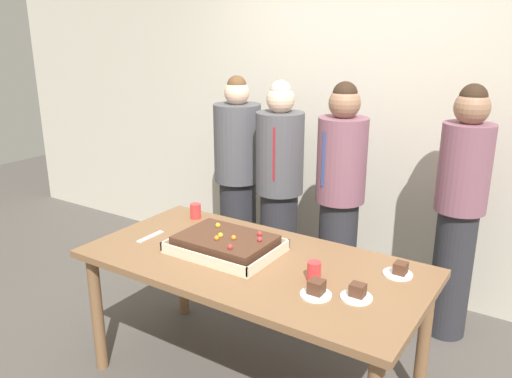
{
  "coord_description": "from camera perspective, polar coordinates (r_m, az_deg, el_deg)",
  "views": [
    {
      "loc": [
        1.4,
        -2.12,
        1.98
      ],
      "look_at": [
        -0.08,
        0.15,
        1.14
      ],
      "focal_mm": 36.05,
      "sensor_mm": 36.0,
      "label": 1
    }
  ],
  "objects": [
    {
      "name": "sheet_cake",
      "position": [
        2.89,
        -3.39,
        -6.12
      ],
      "size": [
        0.58,
        0.43,
        0.12
      ],
      "color": "beige",
      "rests_on": "party_table"
    },
    {
      "name": "drink_cup_middle",
      "position": [
        3.4,
        -6.72,
        -2.45
      ],
      "size": [
        0.07,
        0.07,
        0.1
      ],
      "primitive_type": "cylinder",
      "color": "red",
      "rests_on": "party_table"
    },
    {
      "name": "plated_slice_near_right",
      "position": [
        2.46,
        6.69,
        -11.08
      ],
      "size": [
        0.15,
        0.15,
        0.07
      ],
      "color": "white",
      "rests_on": "party_table"
    },
    {
      "name": "plated_slice_far_left",
      "position": [
        2.47,
        11.14,
        -11.31
      ],
      "size": [
        0.15,
        0.15,
        0.07
      ],
      "color": "white",
      "rests_on": "party_table"
    },
    {
      "name": "plated_slice_near_left",
      "position": [
        2.73,
        15.6,
        -8.75
      ],
      "size": [
        0.15,
        0.15,
        0.07
      ],
      "color": "white",
      "rests_on": "party_table"
    },
    {
      "name": "person_far_right_suit",
      "position": [
        4.09,
        -2.04,
        1.21
      ],
      "size": [
        0.37,
        0.37,
        1.65
      ],
      "rotation": [
        0.0,
        0.0,
        -1.01
      ],
      "color": "#28282D",
      "rests_on": "ground_plane"
    },
    {
      "name": "drink_cup_nearest",
      "position": [
        2.59,
        6.45,
        -9.05
      ],
      "size": [
        0.07,
        0.07,
        0.1
      ],
      "primitive_type": "cylinder",
      "color": "red",
      "rests_on": "party_table"
    },
    {
      "name": "party_table",
      "position": [
        2.84,
        -0.38,
        -9.49
      ],
      "size": [
        1.86,
        0.93,
        0.79
      ],
      "color": "brown",
      "rests_on": "ground_plane"
    },
    {
      "name": "interior_back_panel",
      "position": [
        4.0,
        12.53,
        10.04
      ],
      "size": [
        8.0,
        0.12,
        3.0
      ],
      "primitive_type": "cube",
      "color": "beige",
      "rests_on": "ground_plane"
    },
    {
      "name": "person_green_shirt_behind",
      "position": [
        3.5,
        21.63,
        -2.17
      ],
      "size": [
        0.32,
        0.32,
        1.68
      ],
      "rotation": [
        0.0,
        0.0,
        -2.29
      ],
      "color": "#28282D",
      "rests_on": "ground_plane"
    },
    {
      "name": "person_serving_front",
      "position": [
        3.78,
        2.6,
        -0.09
      ],
      "size": [
        0.35,
        0.35,
        1.64
      ],
      "rotation": [
        0.0,
        0.0,
        -1.34
      ],
      "color": "#28282D",
      "rests_on": "ground_plane"
    },
    {
      "name": "cake_server_utensil",
      "position": [
        3.16,
        -11.64,
        -5.19
      ],
      "size": [
        0.03,
        0.2,
        0.01
      ],
      "primitive_type": "cube",
      "color": "silver",
      "rests_on": "party_table"
    },
    {
      "name": "person_striped_tie_right",
      "position": [
        3.46,
        9.25,
        -1.53
      ],
      "size": [
        0.32,
        0.32,
        1.67
      ],
      "rotation": [
        0.0,
        0.0,
        -1.89
      ],
      "color": "#28282D",
      "rests_on": "ground_plane"
    }
  ]
}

